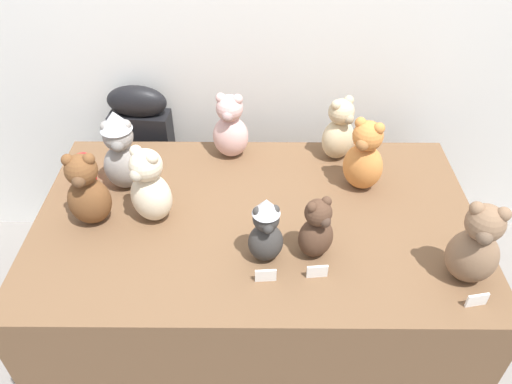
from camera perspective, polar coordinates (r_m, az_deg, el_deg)
The scene contains 16 objects.
ground_plane at distance 2.28m, azimuth -0.05°, elevation -20.46°, with size 10.00×10.00×0.00m, color gray.
display_table at distance 2.13m, azimuth 0.00°, elevation -9.84°, with size 1.66×0.99×0.71m, color brown.
instrument_case at distance 2.57m, azimuth -12.31°, elevation 2.81°, with size 0.29×0.14×0.92m.
teddy_bear_sand at distance 2.12m, azimuth 9.57°, elevation 7.00°, with size 0.19×0.18×0.29m.
teddy_bear_cocoa at distance 1.67m, azimuth 7.00°, elevation -4.34°, with size 0.16×0.15×0.24m.
teddy_bear_ash at distance 1.98m, azimuth -15.29°, elevation 4.53°, with size 0.17×0.15×0.34m.
teddy_bear_cream at distance 1.81m, azimuth -12.17°, elevation 0.55°, with size 0.21×0.20×0.31m.
teddy_bear_charcoal at distance 1.63m, azimuth 1.14°, elevation -4.47°, with size 0.13×0.12×0.26m.
teddy_bear_mocha at distance 1.70m, azimuth 24.02°, elevation -5.72°, with size 0.20×0.18×0.32m.
teddy_bear_ginger at distance 1.97m, azimuth 12.36°, elevation 3.95°, with size 0.20×0.20×0.31m.
teddy_bear_blush at distance 2.10m, azimuth -2.99°, elevation 7.41°, with size 0.17×0.15×0.30m.
teddy_bear_chestnut at distance 1.86m, azimuth -18.90°, elevation 0.07°, with size 0.17×0.14×0.30m.
party_cup_red at distance 2.12m, azimuth -19.20°, elevation 2.51°, with size 0.08×0.08×0.11m, color red.
name_card_front_left at distance 1.72m, azimuth 24.13°, elevation -11.31°, with size 0.07×0.01×0.05m, color white.
name_card_front_middle at distance 1.66m, azimuth 7.07°, elevation -9.08°, with size 0.07×0.01×0.05m, color white.
name_card_front_right at distance 1.64m, azimuth 1.12°, elevation -9.60°, with size 0.07×0.01×0.05m, color white.
Camera 1 is at (0.01, -1.12, 1.98)m, focal length 34.69 mm.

